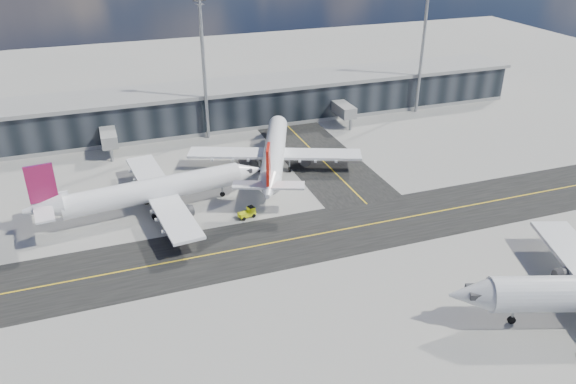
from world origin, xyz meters
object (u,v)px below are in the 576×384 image
(airliner_af, at_px, (151,191))
(airliner_redtail, at_px, (274,152))
(service_van, at_px, (262,158))
(baggage_tug, at_px, (248,212))

(airliner_af, bearing_deg, airliner_redtail, 103.03)
(airliner_af, height_order, airliner_redtail, airliner_redtail)
(airliner_af, distance_m, service_van, 25.88)
(airliner_redtail, height_order, service_van, airliner_redtail)
(airliner_redtail, height_order, baggage_tug, airliner_redtail)
(airliner_redtail, relative_size, service_van, 6.31)
(service_van, bearing_deg, airliner_redtail, -85.55)
(airliner_redtail, bearing_deg, baggage_tug, -100.30)
(baggage_tug, relative_size, service_van, 0.50)
(airliner_af, bearing_deg, baggage_tug, 57.14)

